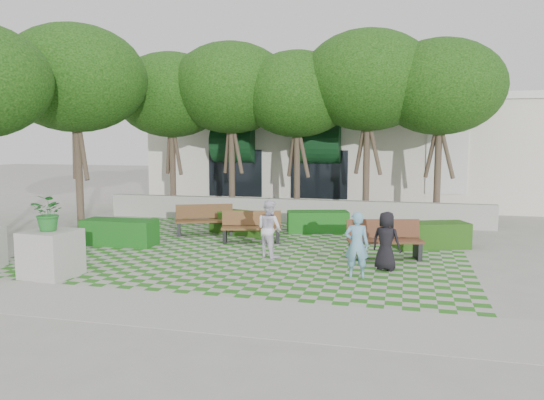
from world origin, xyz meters
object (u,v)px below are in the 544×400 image
(hedge_west, at_px, (120,232))
(person_blue, at_px, (357,245))
(bench_east, at_px, (384,240))
(person_dark, at_px, (386,241))
(hedge_midleft, at_px, (242,223))
(person_white, at_px, (269,229))
(bench_west, at_px, (205,220))
(hedge_midright, at_px, (318,222))
(bench_mid, at_px, (251,227))
(planter_front, at_px, (51,244))
(hedge_east, at_px, (431,235))

(hedge_west, xyz_separation_m, person_blue, (7.32, -2.09, 0.39))
(bench_east, xyz_separation_m, person_dark, (0.09, -1.28, 0.22))
(hedge_midleft, xyz_separation_m, person_blue, (4.31, -4.83, 0.40))
(bench_east, xyz_separation_m, person_white, (-3.05, -0.56, 0.28))
(bench_west, height_order, hedge_midright, bench_west)
(person_blue, bearing_deg, bench_east, -108.52)
(person_dark, height_order, person_white, person_white)
(bench_mid, bearing_deg, person_dark, -46.16)
(planter_front, bearing_deg, person_blue, 13.61)
(person_dark, bearing_deg, person_blue, 73.70)
(bench_west, xyz_separation_m, hedge_west, (-1.86, -2.26, -0.10))
(bench_east, height_order, person_white, person_white)
(bench_east, relative_size, planter_front, 1.07)
(hedge_midleft, distance_m, person_white, 3.71)
(hedge_west, bearing_deg, hedge_east, 11.62)
(bench_east, height_order, hedge_west, bench_east)
(person_dark, bearing_deg, planter_front, 37.75)
(bench_west, height_order, hedge_midleft, bench_west)
(hedge_midright, xyz_separation_m, person_dark, (2.48, -4.85, 0.36))
(person_blue, distance_m, person_white, 2.98)
(hedge_midright, distance_m, person_dark, 5.46)
(bench_mid, distance_m, person_dark, 4.93)
(planter_front, bearing_deg, person_white, 36.80)
(hedge_west, bearing_deg, person_dark, -8.54)
(hedge_midleft, bearing_deg, hedge_west, -137.70)
(bench_mid, height_order, person_dark, person_dark)
(bench_east, bearing_deg, hedge_midright, 108.89)
(hedge_west, relative_size, planter_front, 1.14)
(bench_west, bearing_deg, hedge_midright, -1.97)
(person_white, bearing_deg, hedge_midright, -66.65)
(planter_front, bearing_deg, hedge_west, 96.41)
(hedge_west, distance_m, planter_front, 3.81)
(person_blue, relative_size, person_white, 0.99)
(hedge_west, height_order, person_white, person_white)
(bench_east, height_order, person_blue, person_blue)
(hedge_west, height_order, person_blue, person_blue)
(bench_mid, bearing_deg, hedge_midright, 38.41)
(hedge_midright, relative_size, person_blue, 1.34)
(hedge_midleft, relative_size, person_blue, 1.39)
(hedge_midright, relative_size, planter_front, 1.07)
(person_white, bearing_deg, hedge_west, 26.70)
(bench_west, relative_size, person_dark, 1.39)
(hedge_midleft, distance_m, planter_front, 7.01)
(hedge_east, xyz_separation_m, hedge_west, (-9.13, -1.88, 0.01))
(bench_west, distance_m, person_white, 4.04)
(person_blue, height_order, person_dark, person_blue)
(bench_west, xyz_separation_m, person_dark, (6.09, -3.46, 0.24))
(person_white, bearing_deg, hedge_midleft, -28.32)
(planter_front, distance_m, person_blue, 7.09)
(hedge_midright, relative_size, hedge_midleft, 0.96)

